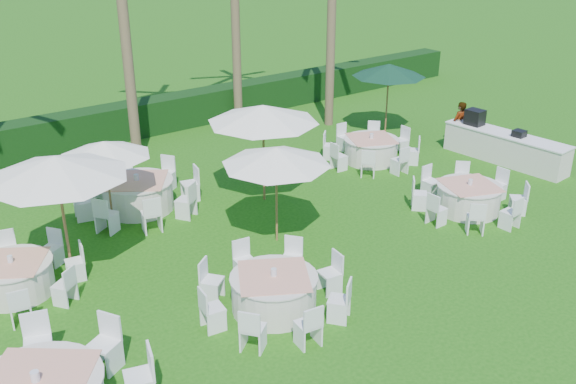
{
  "coord_description": "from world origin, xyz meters",
  "views": [
    {
      "loc": [
        -7.43,
        -8.72,
        7.37
      ],
      "look_at": [
        0.89,
        2.31,
        1.3
      ],
      "focal_mm": 40.0,
      "sensor_mm": 36.0,
      "label": 1
    }
  ],
  "objects_px": {
    "banquet_table_d": "(14,277)",
    "staff_person": "(459,125)",
    "umbrella_green": "(389,70)",
    "umbrella_b": "(276,156)",
    "banquet_table_b": "(274,292)",
    "banquet_table_e": "(138,194)",
    "umbrella_a": "(56,167)",
    "umbrella_c": "(104,149)",
    "buffet_table": "(504,146)",
    "banquet_table_c": "(468,197)",
    "banquet_table_f": "(371,149)",
    "umbrella_d": "(263,114)"
  },
  "relations": [
    {
      "from": "banquet_table_d",
      "to": "buffet_table",
      "type": "distance_m",
      "value": 14.78
    },
    {
      "from": "banquet_table_e",
      "to": "umbrella_b",
      "type": "xyz_separation_m",
      "value": [
        1.91,
        -3.68,
        1.75
      ]
    },
    {
      "from": "buffet_table",
      "to": "staff_person",
      "type": "relative_size",
      "value": 2.62
    },
    {
      "from": "umbrella_c",
      "to": "umbrella_green",
      "type": "bearing_deg",
      "value": 5.56
    },
    {
      "from": "banquet_table_b",
      "to": "umbrella_green",
      "type": "height_order",
      "value": "umbrella_green"
    },
    {
      "from": "umbrella_b",
      "to": "umbrella_d",
      "type": "relative_size",
      "value": 0.86
    },
    {
      "from": "banquet_table_c",
      "to": "umbrella_a",
      "type": "xyz_separation_m",
      "value": [
        -9.59,
        3.26,
        2.11
      ]
    },
    {
      "from": "banquet_table_b",
      "to": "umbrella_c",
      "type": "distance_m",
      "value": 5.89
    },
    {
      "from": "banquet_table_b",
      "to": "umbrella_c",
      "type": "relative_size",
      "value": 1.36
    },
    {
      "from": "banquet_table_b",
      "to": "banquet_table_f",
      "type": "distance_m",
      "value": 8.86
    },
    {
      "from": "umbrella_c",
      "to": "umbrella_a",
      "type": "bearing_deg",
      "value": -135.36
    },
    {
      "from": "banquet_table_e",
      "to": "banquet_table_d",
      "type": "bearing_deg",
      "value": -149.5
    },
    {
      "from": "banquet_table_b",
      "to": "buffet_table",
      "type": "height_order",
      "value": "buffet_table"
    },
    {
      "from": "staff_person",
      "to": "umbrella_c",
      "type": "bearing_deg",
      "value": -10.61
    },
    {
      "from": "umbrella_a",
      "to": "umbrella_b",
      "type": "height_order",
      "value": "umbrella_a"
    },
    {
      "from": "banquet_table_b",
      "to": "umbrella_d",
      "type": "relative_size",
      "value": 1.03
    },
    {
      "from": "banquet_table_b",
      "to": "banquet_table_e",
      "type": "relative_size",
      "value": 0.93
    },
    {
      "from": "banquet_table_f",
      "to": "banquet_table_e",
      "type": "bearing_deg",
      "value": 171.48
    },
    {
      "from": "umbrella_d",
      "to": "staff_person",
      "type": "distance_m",
      "value": 7.9
    },
    {
      "from": "umbrella_b",
      "to": "banquet_table_b",
      "type": "bearing_deg",
      "value": -127.19
    },
    {
      "from": "banquet_table_c",
      "to": "umbrella_green",
      "type": "height_order",
      "value": "umbrella_green"
    },
    {
      "from": "umbrella_b",
      "to": "umbrella_green",
      "type": "distance_m",
      "value": 8.99
    },
    {
      "from": "banquet_table_b",
      "to": "banquet_table_f",
      "type": "bearing_deg",
      "value": 33.69
    },
    {
      "from": "umbrella_d",
      "to": "staff_person",
      "type": "relative_size",
      "value": 1.9
    },
    {
      "from": "umbrella_b",
      "to": "staff_person",
      "type": "distance_m",
      "value": 9.14
    },
    {
      "from": "banquet_table_c",
      "to": "umbrella_green",
      "type": "distance_m",
      "value": 6.89
    },
    {
      "from": "banquet_table_c",
      "to": "umbrella_d",
      "type": "relative_size",
      "value": 0.99
    },
    {
      "from": "banquet_table_d",
      "to": "buffet_table",
      "type": "height_order",
      "value": "buffet_table"
    },
    {
      "from": "umbrella_b",
      "to": "umbrella_a",
      "type": "bearing_deg",
      "value": 161.2
    },
    {
      "from": "banquet_table_f",
      "to": "staff_person",
      "type": "bearing_deg",
      "value": -13.82
    },
    {
      "from": "banquet_table_c",
      "to": "umbrella_green",
      "type": "xyz_separation_m",
      "value": [
        2.86,
        5.96,
        1.92
      ]
    },
    {
      "from": "banquet_table_b",
      "to": "banquet_table_e",
      "type": "bearing_deg",
      "value": 91.12
    },
    {
      "from": "umbrella_a",
      "to": "banquet_table_d",
      "type": "bearing_deg",
      "value": -173.92
    },
    {
      "from": "umbrella_green",
      "to": "banquet_table_d",
      "type": "bearing_deg",
      "value": -168.32
    },
    {
      "from": "banquet_table_b",
      "to": "umbrella_b",
      "type": "bearing_deg",
      "value": 52.81
    },
    {
      "from": "banquet_table_d",
      "to": "umbrella_a",
      "type": "distance_m",
      "value": 2.46
    },
    {
      "from": "banquet_table_d",
      "to": "umbrella_c",
      "type": "height_order",
      "value": "umbrella_c"
    },
    {
      "from": "umbrella_a",
      "to": "banquet_table_f",
      "type": "bearing_deg",
      "value": 5.76
    },
    {
      "from": "banquet_table_d",
      "to": "staff_person",
      "type": "distance_m",
      "value": 14.64
    },
    {
      "from": "umbrella_b",
      "to": "buffet_table",
      "type": "height_order",
      "value": "umbrella_b"
    },
    {
      "from": "umbrella_c",
      "to": "umbrella_d",
      "type": "bearing_deg",
      "value": -14.26
    },
    {
      "from": "banquet_table_d",
      "to": "banquet_table_f",
      "type": "relative_size",
      "value": 0.95
    },
    {
      "from": "banquet_table_e",
      "to": "umbrella_green",
      "type": "bearing_deg",
      "value": 3.24
    },
    {
      "from": "umbrella_green",
      "to": "banquet_table_f",
      "type": "bearing_deg",
      "value": -144.3
    },
    {
      "from": "staff_person",
      "to": "umbrella_green",
      "type": "bearing_deg",
      "value": -73.0
    },
    {
      "from": "banquet_table_b",
      "to": "banquet_table_d",
      "type": "distance_m",
      "value": 5.48
    },
    {
      "from": "banquet_table_c",
      "to": "umbrella_a",
      "type": "bearing_deg",
      "value": 161.21
    },
    {
      "from": "banquet_table_d",
      "to": "banquet_table_e",
      "type": "xyz_separation_m",
      "value": [
        3.86,
        2.27,
        0.06
      ]
    },
    {
      "from": "banquet_table_f",
      "to": "umbrella_b",
      "type": "bearing_deg",
      "value": -155.37
    },
    {
      "from": "umbrella_d",
      "to": "buffet_table",
      "type": "xyz_separation_m",
      "value": [
        7.79,
        -2.18,
        -1.96
      ]
    }
  ]
}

